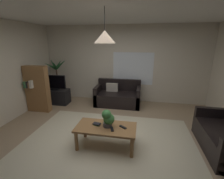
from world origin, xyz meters
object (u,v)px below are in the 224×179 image
object	(u,v)px
couch_under_window	(118,97)
remote_on_table_1	(112,129)
coffee_table	(106,130)
pendant_lamp	(105,37)
tv	(54,82)
tv_stand	(56,96)
potted_plant_on_table	(108,118)
remote_on_table_0	(123,127)
book_on_table_1	(97,124)
book_on_table_0	(97,124)
bookshelf_corner	(37,89)
potted_palm_corner	(58,82)

from	to	relation	value
couch_under_window	remote_on_table_1	size ratio (longest dim) A/B	9.30
coffee_table	pendant_lamp	distance (m)	1.77
remote_on_table_1	tv	xyz separation A→B (m)	(-2.38, 2.10, 0.30)
tv	pendant_lamp	bearing A→B (deg)	-41.98
couch_under_window	pendant_lamp	xyz separation A→B (m)	(0.11, -2.31, 1.87)
couch_under_window	tv_stand	world-z (taller)	couch_under_window
potted_plant_on_table	tv_stand	size ratio (longest dim) A/B	0.40
remote_on_table_0	remote_on_table_1	xyz separation A→B (m)	(-0.20, -0.11, 0.00)
tv	potted_plant_on_table	bearing A→B (deg)	-41.14
book_on_table_1	tv	world-z (taller)	tv
tv_stand	potted_plant_on_table	bearing A→B (deg)	-41.45
coffee_table	remote_on_table_0	size ratio (longest dim) A/B	7.48
book_on_table_0	potted_plant_on_table	world-z (taller)	potted_plant_on_table
book_on_table_0	tv	xyz separation A→B (m)	(-2.05, 1.97, 0.30)
couch_under_window	book_on_table_0	world-z (taller)	couch_under_window
book_on_table_0	pendant_lamp	world-z (taller)	pendant_lamp
tv	remote_on_table_1	bearing A→B (deg)	-41.45
remote_on_table_1	potted_plant_on_table	world-z (taller)	potted_plant_on_table
remote_on_table_0	tv_stand	world-z (taller)	tv_stand
book_on_table_0	couch_under_window	bearing A→B (deg)	88.08
tv_stand	bookshelf_corner	size ratio (longest dim) A/B	0.64
book_on_table_0	remote_on_table_0	distance (m)	0.53
remote_on_table_0	pendant_lamp	size ratio (longest dim) A/B	0.28
tv	potted_palm_corner	size ratio (longest dim) A/B	0.53
tv	pendant_lamp	xyz separation A→B (m)	(2.24, -2.01, 1.39)
book_on_table_0	remote_on_table_0	size ratio (longest dim) A/B	0.73
book_on_table_0	remote_on_table_1	distance (m)	0.35
couch_under_window	bookshelf_corner	distance (m)	2.54
book_on_table_1	tv	bearing A→B (deg)	135.82
remote_on_table_1	tv_stand	distance (m)	3.19
remote_on_table_0	potted_plant_on_table	bearing A→B (deg)	-52.53
couch_under_window	tv_stand	xyz separation A→B (m)	(-2.12, -0.28, -0.03)
potted_plant_on_table	bookshelf_corner	bearing A→B (deg)	151.72
coffee_table	remote_on_table_0	bearing A→B (deg)	4.03
coffee_table	tv	distance (m)	3.03
remote_on_table_0	potted_plant_on_table	world-z (taller)	potted_plant_on_table
remote_on_table_0	potted_palm_corner	bearing A→B (deg)	-94.51
coffee_table	tv_stand	xyz separation A→B (m)	(-2.24, 2.03, -0.13)
couch_under_window	book_on_table_0	bearing A→B (deg)	-91.92
coffee_table	potted_plant_on_table	bearing A→B (deg)	31.17
coffee_table	potted_plant_on_table	size ratio (longest dim) A/B	3.34
tv	potted_palm_corner	distance (m)	0.49
coffee_table	potted_palm_corner	world-z (taller)	potted_palm_corner
book_on_table_0	potted_plant_on_table	size ratio (longest dim) A/B	0.33
tv	bookshelf_corner	distance (m)	0.69
tv	bookshelf_corner	xyz separation A→B (m)	(-0.19, -0.66, -0.05)
couch_under_window	tv	distance (m)	2.20
couch_under_window	potted_palm_corner	distance (m)	2.29
potted_plant_on_table	pendant_lamp	size ratio (longest dim) A/B	0.62
potted_palm_corner	couch_under_window	bearing A→B (deg)	-3.78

